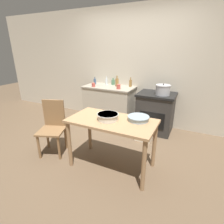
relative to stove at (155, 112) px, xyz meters
name	(u,v)px	position (x,y,z in m)	size (l,w,h in m)	color
ground_plane	(99,151)	(-0.65, -1.25, -0.42)	(14.00, 14.00, 0.00)	brown
wall_back	(133,67)	(-0.65, 0.33, 0.86)	(8.00, 0.07, 2.55)	beige
counter_cabinet	(109,104)	(-1.10, 0.01, 0.02)	(1.15, 0.61, 0.86)	#B2A893
stove	(155,112)	(0.00, 0.00, 0.00)	(0.74, 0.64, 0.83)	#2D2B28
work_table	(112,127)	(-0.28, -1.50, 0.23)	(1.22, 0.63, 0.76)	#A87F56
chair	(53,126)	(-1.35, -1.56, 0.06)	(0.52, 0.52, 0.89)	olive
flour_sack	(144,131)	(-0.08, -0.52, -0.23)	(0.29, 0.20, 0.36)	beige
stock_pot	(163,90)	(0.12, -0.07, 0.51)	(0.29, 0.29, 0.22)	#A8A8AD
mixing_bowl_large	(138,118)	(0.05, -1.35, 0.38)	(0.30, 0.30, 0.06)	#93A8B2
mixing_bowl_small	(108,116)	(-0.34, -1.51, 0.39)	(0.30, 0.30, 0.09)	silver
bottle_far_left	(95,81)	(-1.53, 0.10, 0.52)	(0.06, 0.06, 0.17)	#3D5675
bottle_left	(130,83)	(-0.65, 0.18, 0.53)	(0.06, 0.06, 0.21)	olive
bottle_mid_left	(107,82)	(-1.23, 0.14, 0.53)	(0.06, 0.06, 0.20)	silver
bottle_center_left	(113,82)	(-1.09, 0.20, 0.51)	(0.08, 0.08, 0.16)	#517F5B
bottle_center	(117,82)	(-0.94, 0.10, 0.54)	(0.08, 0.08, 0.24)	olive
cup_center_right	(119,87)	(-0.80, -0.14, 0.50)	(0.08, 0.08, 0.10)	#B74C42
cup_mid_right	(93,85)	(-1.40, -0.19, 0.49)	(0.08, 0.08, 0.09)	#B74C42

